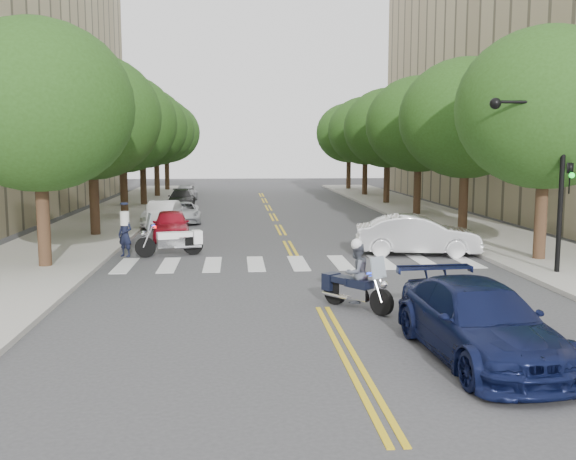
{
  "coord_description": "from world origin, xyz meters",
  "views": [
    {
      "loc": [
        -2.24,
        -16.32,
        4.2
      ],
      "look_at": [
        -0.42,
        5.94,
        1.3
      ],
      "focal_mm": 40.0,
      "sensor_mm": 36.0,
      "label": 1
    }
  ],
  "objects": [
    {
      "name": "tree_l_3",
      "position": [
        -8.8,
        30.0,
        5.55
      ],
      "size": [
        6.4,
        6.4,
        8.45
      ],
      "color": "#382316",
      "rests_on": "ground"
    },
    {
      "name": "tree_l_5",
      "position": [
        -8.8,
        46.0,
        5.55
      ],
      "size": [
        6.4,
        6.4,
        8.45
      ],
      "color": "#382316",
      "rests_on": "ground"
    },
    {
      "name": "ground",
      "position": [
        0.0,
        0.0,
        0.0
      ],
      "size": [
        140.0,
        140.0,
        0.0
      ],
      "primitive_type": "plane",
      "color": "#38383A",
      "rests_on": "ground"
    },
    {
      "name": "motorcycle_parked",
      "position": [
        -4.6,
        8.55,
        0.59
      ],
      "size": [
        2.57,
        1.11,
        1.69
      ],
      "rotation": [
        0.0,
        0.0,
        1.85
      ],
      "color": "black",
      "rests_on": "ground"
    },
    {
      "name": "parked_car_d",
      "position": [
        -6.02,
        28.5,
        0.63
      ],
      "size": [
        1.79,
        4.35,
        1.26
      ],
      "primitive_type": "imported",
      "rotation": [
        0.0,
        0.0,
        0.01
      ],
      "color": "black",
      "rests_on": "ground"
    },
    {
      "name": "parked_car_c",
      "position": [
        -5.2,
        19.65,
        0.57
      ],
      "size": [
        2.27,
        4.25,
        1.14
      ],
      "primitive_type": "imported",
      "rotation": [
        0.0,
        0.0,
        0.09
      ],
      "color": "#ADB0B5",
      "rests_on": "ground"
    },
    {
      "name": "tree_r_4",
      "position": [
        8.8,
        38.0,
        5.55
      ],
      "size": [
        6.4,
        6.4,
        8.45
      ],
      "color": "#382316",
      "rests_on": "ground"
    },
    {
      "name": "tree_l_1",
      "position": [
        -8.8,
        14.0,
        5.55
      ],
      "size": [
        6.4,
        6.4,
        8.45
      ],
      "color": "#382316",
      "rests_on": "ground"
    },
    {
      "name": "parked_car_b",
      "position": [
        -6.13,
        17.9,
        0.68
      ],
      "size": [
        1.83,
        4.24,
        1.36
      ],
      "primitive_type": "imported",
      "rotation": [
        0.0,
        0.0,
        -0.1
      ],
      "color": "silver",
      "rests_on": "ground"
    },
    {
      "name": "tree_l_2",
      "position": [
        -8.8,
        22.0,
        5.55
      ],
      "size": [
        6.4,
        6.4,
        8.45
      ],
      "color": "#382316",
      "rests_on": "ground"
    },
    {
      "name": "convertible",
      "position": [
        4.8,
        7.93,
        0.79
      ],
      "size": [
        4.97,
        2.4,
        1.57
      ],
      "primitive_type": "imported",
      "rotation": [
        0.0,
        0.0,
        1.41
      ],
      "color": "white",
      "rests_on": "ground"
    },
    {
      "name": "tree_r_1",
      "position": [
        8.8,
        14.0,
        5.55
      ],
      "size": [
        6.4,
        6.4,
        8.45
      ],
      "color": "#382316",
      "rests_on": "ground"
    },
    {
      "name": "tree_l_0",
      "position": [
        -8.8,
        6.0,
        5.55
      ],
      "size": [
        6.4,
        6.4,
        8.45
      ],
      "color": "#382316",
      "rests_on": "ground"
    },
    {
      "name": "sedan_blue",
      "position": [
        2.55,
        -4.3,
        0.75
      ],
      "size": [
        2.46,
        5.31,
        1.5
      ],
      "primitive_type": "imported",
      "rotation": [
        0.0,
        0.0,
        0.07
      ],
      "color": "#0E153B",
      "rests_on": "ground"
    },
    {
      "name": "tree_r_3",
      "position": [
        8.8,
        30.0,
        5.55
      ],
      "size": [
        6.4,
        6.4,
        8.45
      ],
      "color": "#382316",
      "rests_on": "ground"
    },
    {
      "name": "tree_l_4",
      "position": [
        -8.8,
        38.0,
        5.55
      ],
      "size": [
        6.4,
        6.4,
        8.45
      ],
      "color": "#382316",
      "rests_on": "ground"
    },
    {
      "name": "parked_car_a",
      "position": [
        -5.2,
        13.0,
        0.68
      ],
      "size": [
        1.98,
        4.13,
        1.36
      ],
      "primitive_type": "imported",
      "rotation": [
        0.0,
        0.0,
        0.1
      ],
      "color": "#AC1225",
      "rests_on": "ground"
    },
    {
      "name": "officer_standing",
      "position": [
        -6.5,
        8.5,
        0.84
      ],
      "size": [
        0.73,
        0.66,
        1.68
      ],
      "primitive_type": "imported",
      "rotation": [
        0.0,
        0.0,
        -0.54
      ],
      "color": "black",
      "rests_on": "ground"
    },
    {
      "name": "tree_r_0",
      "position": [
        8.8,
        6.0,
        5.55
      ],
      "size": [
        6.4,
        6.4,
        8.45
      ],
      "color": "#382316",
      "rests_on": "ground"
    },
    {
      "name": "tree_r_2",
      "position": [
        8.8,
        22.0,
        5.55
      ],
      "size": [
        6.4,
        6.4,
        8.45
      ],
      "color": "#382316",
      "rests_on": "ground"
    },
    {
      "name": "sidewalk_right",
      "position": [
        9.5,
        22.0,
        0.07
      ],
      "size": [
        5.0,
        60.0,
        0.15
      ],
      "primitive_type": "cube",
      "color": "#9E9991",
      "rests_on": "ground"
    },
    {
      "name": "motorcycle_police",
      "position": [
        0.82,
        -0.18,
        0.83
      ],
      "size": [
        1.6,
        1.96,
        1.86
      ],
      "rotation": [
        0.0,
        0.0,
        3.8
      ],
      "color": "black",
      "rests_on": "ground"
    },
    {
      "name": "traffic_signal_pole",
      "position": [
        7.72,
        3.5,
        3.72
      ],
      "size": [
        2.82,
        0.42,
        6.0
      ],
      "color": "black",
      "rests_on": "ground"
    },
    {
      "name": "sidewalk_left",
      "position": [
        -9.5,
        22.0,
        0.07
      ],
      "size": [
        5.0,
        60.0,
        0.15
      ],
      "primitive_type": "cube",
      "color": "#9E9991",
      "rests_on": "ground"
    },
    {
      "name": "parked_car_e",
      "position": [
        -6.13,
        34.0,
        0.67
      ],
      "size": [
        1.78,
        4.03,
        1.35
      ],
      "primitive_type": "imported",
      "rotation": [
        0.0,
        0.0,
        -0.05
      ],
      "color": "#ACABB1",
      "rests_on": "ground"
    },
    {
      "name": "tree_r_5",
      "position": [
        8.8,
        46.0,
        5.55
      ],
      "size": [
        6.4,
        6.4,
        8.45
      ],
      "color": "#382316",
      "rests_on": "ground"
    }
  ]
}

